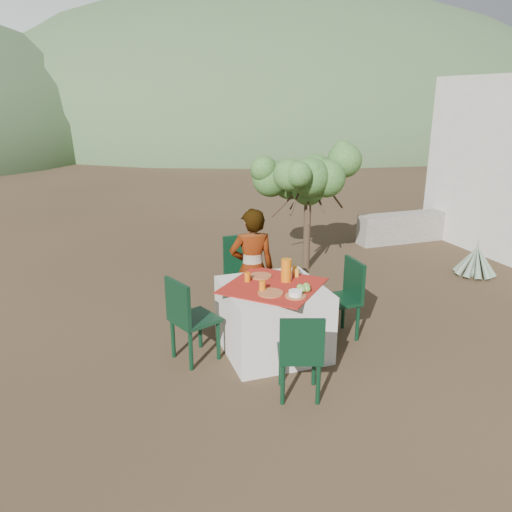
# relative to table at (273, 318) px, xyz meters

# --- Properties ---
(ground) EXTENTS (160.00, 160.00, 0.00)m
(ground) POSITION_rel_table_xyz_m (0.65, -0.20, -0.38)
(ground) COLOR #312516
(ground) RESTS_ON ground
(table) EXTENTS (1.30, 1.30, 0.76)m
(table) POSITION_rel_table_xyz_m (0.00, 0.00, 0.00)
(table) COLOR silver
(table) RESTS_ON ground
(chair_far) EXTENTS (0.45, 0.45, 0.98)m
(chair_far) POSITION_rel_table_xyz_m (0.03, 1.15, 0.16)
(chair_far) COLOR black
(chair_far) RESTS_ON ground
(chair_near) EXTENTS (0.50, 0.50, 0.85)m
(chair_near) POSITION_rel_table_xyz_m (-0.09, -0.94, 0.09)
(chair_near) COLOR black
(chair_near) RESTS_ON ground
(chair_left) EXTENTS (0.55, 0.55, 0.92)m
(chair_left) POSITION_rel_table_xyz_m (-0.90, 0.07, 0.13)
(chair_left) COLOR black
(chair_left) RESTS_ON ground
(chair_right) EXTENTS (0.42, 0.42, 0.91)m
(chair_right) POSITION_rel_table_xyz_m (0.90, 0.07, 0.13)
(chair_right) COLOR black
(chair_right) RESTS_ON ground
(person) EXTENTS (0.58, 0.43, 1.45)m
(person) POSITION_rel_table_xyz_m (-0.02, 0.66, 0.35)
(person) COLOR #8C6651
(person) RESTS_ON ground
(shrub_tree) EXTENTS (1.48, 1.45, 1.74)m
(shrub_tree) POSITION_rel_table_xyz_m (1.52, 2.41, 1.00)
(shrub_tree) COLOR #423221
(shrub_tree) RESTS_ON ground
(agave) EXTENTS (0.63, 0.64, 0.67)m
(agave) POSITION_rel_table_xyz_m (3.82, 1.24, -0.15)
(agave) COLOR slate
(agave) RESTS_ON ground
(stone_wall) EXTENTS (2.60, 0.35, 0.55)m
(stone_wall) POSITION_rel_table_xyz_m (4.25, 3.20, -0.10)
(stone_wall) COLOR gray
(stone_wall) RESTS_ON ground
(hill_near_right) EXTENTS (48.00, 48.00, 20.00)m
(hill_near_right) POSITION_rel_table_xyz_m (12.65, 35.80, -0.38)
(hill_near_right) COLOR #375630
(hill_near_right) RESTS_ON ground
(hill_far_center) EXTENTS (60.00, 60.00, 24.00)m
(hill_far_center) POSITION_rel_table_xyz_m (-3.35, 51.80, -0.38)
(hill_far_center) COLOR slate
(hill_far_center) RESTS_ON ground
(hill_far_right) EXTENTS (36.00, 36.00, 14.00)m
(hill_far_right) POSITION_rel_table_xyz_m (28.65, 45.80, -0.38)
(hill_far_right) COLOR slate
(hill_far_right) RESTS_ON ground
(plate_far) EXTENTS (0.25, 0.25, 0.01)m
(plate_far) POSITION_rel_table_xyz_m (-0.04, 0.29, 0.39)
(plate_far) COLOR brown
(plate_far) RESTS_ON table
(plate_near) EXTENTS (0.26, 0.26, 0.01)m
(plate_near) POSITION_rel_table_xyz_m (-0.11, -0.21, 0.39)
(plate_near) COLOR brown
(plate_near) RESTS_ON table
(glass_far) EXTENTS (0.06, 0.06, 0.10)m
(glass_far) POSITION_rel_table_xyz_m (-0.22, 0.20, 0.43)
(glass_far) COLOR #D7640D
(glass_far) RESTS_ON table
(glass_near) EXTENTS (0.07, 0.07, 0.11)m
(glass_near) POSITION_rel_table_xyz_m (-0.16, -0.11, 0.44)
(glass_near) COLOR #D7640D
(glass_near) RESTS_ON table
(juice_pitcher) EXTENTS (0.11, 0.11, 0.25)m
(juice_pitcher) POSITION_rel_table_xyz_m (0.17, 0.07, 0.51)
(juice_pitcher) COLOR #D7640D
(juice_pitcher) RESTS_ON table
(bowl_plate) EXTENTS (0.22, 0.22, 0.01)m
(bowl_plate) POSITION_rel_table_xyz_m (0.10, -0.36, 0.39)
(bowl_plate) COLOR brown
(bowl_plate) RESTS_ON table
(white_bowl) EXTENTS (0.14, 0.14, 0.05)m
(white_bowl) POSITION_rel_table_xyz_m (0.10, -0.36, 0.42)
(white_bowl) COLOR white
(white_bowl) RESTS_ON bowl_plate
(jar_left) EXTENTS (0.06, 0.06, 0.09)m
(jar_left) POSITION_rel_table_xyz_m (0.34, 0.17, 0.43)
(jar_left) COLOR orange
(jar_left) RESTS_ON table
(jar_right) EXTENTS (0.05, 0.05, 0.09)m
(jar_right) POSITION_rel_table_xyz_m (0.36, 0.27, 0.43)
(jar_right) COLOR orange
(jar_right) RESTS_ON table
(napkin_holder) EXTENTS (0.07, 0.06, 0.08)m
(napkin_holder) POSITION_rel_table_xyz_m (0.22, 0.09, 0.42)
(napkin_holder) COLOR white
(napkin_holder) RESTS_ON table
(fruit_cluster) EXTENTS (0.15, 0.14, 0.07)m
(fruit_cluster) POSITION_rel_table_xyz_m (0.24, -0.26, 0.42)
(fruit_cluster) COLOR #679F3A
(fruit_cluster) RESTS_ON table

